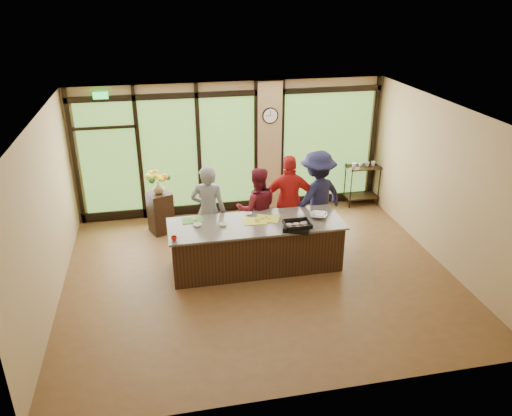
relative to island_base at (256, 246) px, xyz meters
name	(u,v)px	position (x,y,z in m)	size (l,w,h in m)	color
floor	(259,275)	(0.00, -0.30, -0.44)	(7.00, 7.00, 0.00)	brown
ceiling	(260,114)	(0.00, -0.30, 2.56)	(7.00, 7.00, 0.00)	white
back_wall	(232,149)	(0.00, 2.70, 1.06)	(7.00, 7.00, 0.00)	tan
left_wall	(45,218)	(-3.50, -0.30, 1.06)	(6.00, 6.00, 0.00)	tan
right_wall	(444,185)	(3.50, -0.30, 1.06)	(6.00, 6.00, 0.00)	tan
window_wall	(239,153)	(0.16, 2.65, 0.95)	(6.90, 0.12, 3.00)	tan
island_base	(256,246)	(0.00, 0.00, 0.00)	(3.10, 1.00, 0.88)	black
countertop	(256,224)	(0.00, 0.00, 0.46)	(3.20, 1.10, 0.04)	slate
wall_clock	(270,116)	(0.85, 2.57, 1.81)	(0.36, 0.04, 0.36)	black
cook_left	(208,211)	(-0.79, 0.68, 0.48)	(0.67, 0.44, 1.85)	slate
cook_midleft	(257,209)	(0.18, 0.75, 0.41)	(0.83, 0.65, 1.71)	maroon
cook_midright	(290,201)	(0.84, 0.76, 0.51)	(1.12, 0.46, 1.90)	red
cook_right	(317,197)	(1.42, 0.80, 0.53)	(1.26, 0.72, 1.94)	#1A1A39
roasting_pan	(297,228)	(0.66, -0.42, 0.52)	(0.46, 0.36, 0.08)	black
mixing_bowl	(318,216)	(1.19, -0.01, 0.52)	(0.33, 0.33, 0.08)	silver
cutting_board_left	(193,220)	(-1.12, 0.34, 0.49)	(0.39, 0.29, 0.01)	#477F2E
cutting_board_center	(255,221)	(-0.01, 0.06, 0.49)	(0.42, 0.31, 0.01)	gold
cutting_board_right	(268,219)	(0.25, 0.12, 0.49)	(0.42, 0.32, 0.01)	gold
prep_bowl_near	(198,225)	(-1.06, 0.08, 0.50)	(0.15, 0.15, 0.05)	white
prep_bowl_mid	(223,225)	(-0.61, 0.00, 0.50)	(0.14, 0.14, 0.04)	white
prep_bowl_far	(249,214)	(-0.06, 0.39, 0.49)	(0.12, 0.12, 0.03)	white
red_ramekin	(174,238)	(-1.50, -0.39, 0.52)	(0.10, 0.10, 0.08)	red
flower_stand	(161,213)	(-1.70, 1.86, 0.01)	(0.45, 0.45, 0.89)	black
flower_vase	(158,188)	(-1.70, 1.86, 0.58)	(0.24, 0.24, 0.25)	olive
bar_cart	(362,179)	(3.10, 2.42, 0.20)	(0.78, 0.45, 1.06)	black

